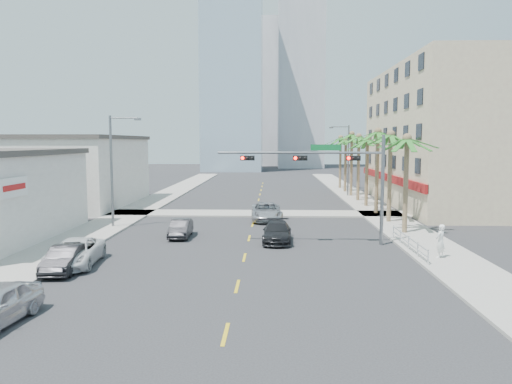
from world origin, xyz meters
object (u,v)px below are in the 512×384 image
(car_lane_left, at_px, (181,228))
(pedestrian, at_px, (440,241))
(traffic_signal_mast, at_px, (334,170))
(car_parked_far, at_px, (75,253))
(car_lane_right, at_px, (277,232))
(car_lane_center, at_px, (267,212))
(car_parked_mid, at_px, (65,259))

(car_lane_left, relative_size, pedestrian, 1.99)
(traffic_signal_mast, height_order, pedestrian, traffic_signal_mast)
(car_parked_far, distance_m, car_lane_left, 9.55)
(car_parked_far, bearing_deg, car_lane_right, 25.92)
(traffic_signal_mast, height_order, car_lane_center, traffic_signal_mast)
(car_lane_center, relative_size, pedestrian, 2.87)
(car_lane_left, bearing_deg, car_lane_center, 50.48)
(pedestrian, bearing_deg, car_lane_center, -97.49)
(car_parked_mid, height_order, pedestrian, pedestrian)
(car_lane_right, bearing_deg, pedestrian, -26.19)
(car_lane_center, bearing_deg, pedestrian, -57.50)
(car_parked_far, distance_m, pedestrian, 21.02)
(car_lane_left, bearing_deg, car_parked_mid, -115.94)
(car_parked_mid, distance_m, car_lane_right, 14.14)
(traffic_signal_mast, relative_size, car_parked_far, 2.10)
(car_parked_mid, bearing_deg, traffic_signal_mast, 21.87)
(car_parked_far, bearing_deg, pedestrian, -0.15)
(car_parked_far, bearing_deg, car_lane_center, 51.74)
(traffic_signal_mast, relative_size, car_lane_left, 2.83)
(car_lane_right, bearing_deg, car_parked_far, -146.98)
(car_parked_mid, height_order, car_lane_center, car_lane_center)
(traffic_signal_mast, height_order, car_parked_mid, traffic_signal_mast)
(pedestrian, bearing_deg, car_lane_right, -70.83)
(car_parked_mid, height_order, car_parked_far, car_parked_far)
(traffic_signal_mast, relative_size, car_lane_center, 1.96)
(car_lane_right, bearing_deg, car_parked_mid, -142.22)
(car_lane_right, bearing_deg, car_lane_center, 96.63)
(traffic_signal_mast, xyz_separation_m, car_lane_right, (-3.78, 0.80, -4.37))
(car_parked_mid, relative_size, car_parked_far, 0.79)
(traffic_signal_mast, bearing_deg, car_lane_center, 114.30)
(traffic_signal_mast, distance_m, car_lane_right, 5.83)
(car_lane_center, bearing_deg, car_parked_far, -125.81)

